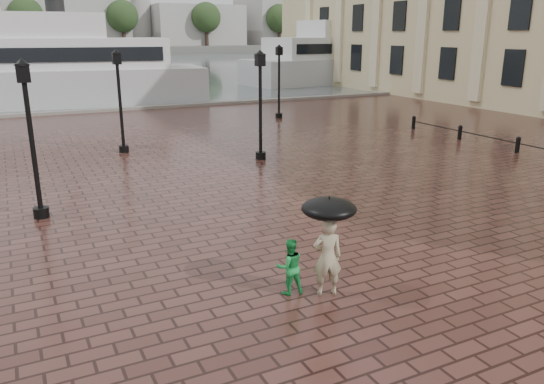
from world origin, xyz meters
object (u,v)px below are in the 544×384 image
at_px(ferry_far, 356,57).
at_px(ferry_near, 14,69).
at_px(street_lamps, 131,101).
at_px(adult_pedestrian, 327,257).
at_px(child_pedestrian, 290,266).

bearing_deg(ferry_far, ferry_near, -175.37).
height_order(street_lamps, adult_pedestrian, street_lamps).
xyz_separation_m(street_lamps, ferry_far, (31.19, 27.43, 0.36)).
distance_m(street_lamps, child_pedestrian, 15.12).
bearing_deg(child_pedestrian, ferry_near, -75.45).
xyz_separation_m(street_lamps, adult_pedestrian, (0.55, -15.39, -1.50)).
relative_size(child_pedestrian, ferry_near, 0.04).
relative_size(adult_pedestrian, ferry_near, 0.06).
relative_size(ferry_near, ferry_far, 1.01).
height_order(street_lamps, ferry_near, ferry_near).
relative_size(child_pedestrian, ferry_far, 0.04).
relative_size(street_lamps, child_pedestrian, 17.91).
bearing_deg(child_pedestrian, street_lamps, -82.47).
xyz_separation_m(adult_pedestrian, ferry_near, (-4.73, 35.63, 1.90)).
distance_m(adult_pedestrian, ferry_far, 52.69).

